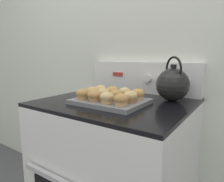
{
  "coord_description": "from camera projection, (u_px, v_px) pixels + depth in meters",
  "views": [
    {
      "loc": [
        0.59,
        -0.55,
        1.16
      ],
      "look_at": [
        0.01,
        0.31,
        0.98
      ],
      "focal_mm": 32.0,
      "sensor_mm": 36.0,
      "label": 1
    }
  ],
  "objects": [
    {
      "name": "wall_back",
      "position": [
        146.0,
        51.0,
        1.37
      ],
      "size": [
        8.0,
        0.05,
        2.4
      ],
      "color": "silver",
      "rests_on": "ground_plane"
    },
    {
      "name": "stove_range",
      "position": [
        116.0,
        176.0,
        1.19
      ],
      "size": [
        0.79,
        0.72,
        0.92
      ],
      "color": "white",
      "rests_on": "ground_plane"
    },
    {
      "name": "control_panel",
      "position": [
        142.0,
        77.0,
        1.35
      ],
      "size": [
        0.78,
        0.07,
        0.21
      ],
      "color": "white",
      "rests_on": "stove_range"
    },
    {
      "name": "muffin_pan",
      "position": [
        110.0,
        101.0,
        1.04
      ],
      "size": [
        0.36,
        0.28,
        0.02
      ],
      "color": "slate",
      "rests_on": "stove_range"
    },
    {
      "name": "muffin_r0_c0",
      "position": [
        82.0,
        94.0,
        1.04
      ],
      "size": [
        0.07,
        0.07,
        0.06
      ],
      "color": "tan",
      "rests_on": "muffin_pan"
    },
    {
      "name": "muffin_r0_c1",
      "position": [
        94.0,
        96.0,
        0.99
      ],
      "size": [
        0.07,
        0.07,
        0.06
      ],
      "color": "#A37A4C",
      "rests_on": "muffin_pan"
    },
    {
      "name": "muffin_r0_c2",
      "position": [
        107.0,
        98.0,
        0.95
      ],
      "size": [
        0.07,
        0.07,
        0.06
      ],
      "color": "tan",
      "rests_on": "muffin_pan"
    },
    {
      "name": "muffin_r0_c3",
      "position": [
        121.0,
        100.0,
        0.9
      ],
      "size": [
        0.07,
        0.07,
        0.06
      ],
      "color": "tan",
      "rests_on": "muffin_pan"
    },
    {
      "name": "muffin_r1_c0",
      "position": [
        93.0,
        92.0,
        1.11
      ],
      "size": [
        0.07,
        0.07,
        0.06
      ],
      "color": "olive",
      "rests_on": "muffin_pan"
    },
    {
      "name": "muffin_r1_c1",
      "position": [
        103.0,
        93.0,
        1.06
      ],
      "size": [
        0.07,
        0.07,
        0.06
      ],
      "color": "olive",
      "rests_on": "muffin_pan"
    },
    {
      "name": "muffin_r1_c2",
      "position": [
        116.0,
        95.0,
        1.02
      ],
      "size": [
        0.07,
        0.07,
        0.06
      ],
      "color": "olive",
      "rests_on": "muffin_pan"
    },
    {
      "name": "muffin_r1_c3",
      "position": [
        130.0,
        97.0,
        0.97
      ],
      "size": [
        0.07,
        0.07,
        0.06
      ],
      "color": "olive",
      "rests_on": "muffin_pan"
    },
    {
      "name": "muffin_r2_c0",
      "position": [
        101.0,
        90.0,
        1.17
      ],
      "size": [
        0.07,
        0.07,
        0.06
      ],
      "color": "tan",
      "rests_on": "muffin_pan"
    },
    {
      "name": "muffin_r2_c1",
      "position": [
        112.0,
        91.0,
        1.12
      ],
      "size": [
        0.07,
        0.07,
        0.06
      ],
      "color": "olive",
      "rests_on": "muffin_pan"
    },
    {
      "name": "muffin_r2_c2",
      "position": [
        124.0,
        92.0,
        1.08
      ],
      "size": [
        0.07,
        0.07,
        0.06
      ],
      "color": "tan",
      "rests_on": "muffin_pan"
    },
    {
      "name": "muffin_r2_c3",
      "position": [
        138.0,
        94.0,
        1.04
      ],
      "size": [
        0.07,
        0.07,
        0.06
      ],
      "color": "tan",
      "rests_on": "muffin_pan"
    },
    {
      "name": "tea_kettle",
      "position": [
        173.0,
        84.0,
        1.09
      ],
      "size": [
        0.2,
        0.18,
        0.25
      ],
      "color": "black",
      "rests_on": "stove_range"
    }
  ]
}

